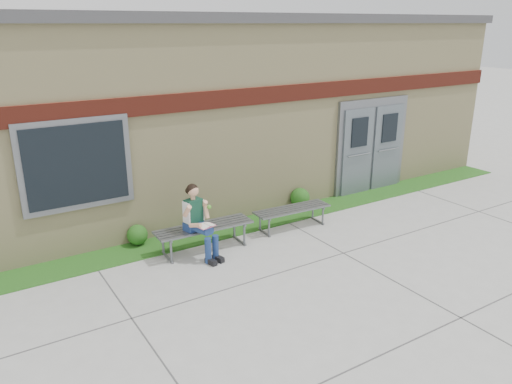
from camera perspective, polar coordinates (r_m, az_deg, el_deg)
ground at (r=8.42m, az=7.10°, el=-9.79°), size 80.00×80.00×0.00m
grass_strip at (r=10.35m, az=-1.99°, el=-3.96°), size 16.00×0.80×0.02m
school_building at (r=12.74m, az=-9.93°, el=9.89°), size 16.20×6.22×4.20m
bench_left at (r=9.25m, az=-5.94°, el=-4.51°), size 1.84×0.57×0.47m
bench_right at (r=10.23m, az=4.14°, el=-2.37°), size 1.65×0.54×0.42m
girl at (r=8.88m, az=-6.57°, el=-3.15°), size 0.52×0.82×1.34m
shrub_mid at (r=9.71m, az=-13.41°, el=-4.78°), size 0.39×0.39×0.39m
shrub_east at (r=11.38m, az=5.05°, el=-0.64°), size 0.44×0.44×0.44m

